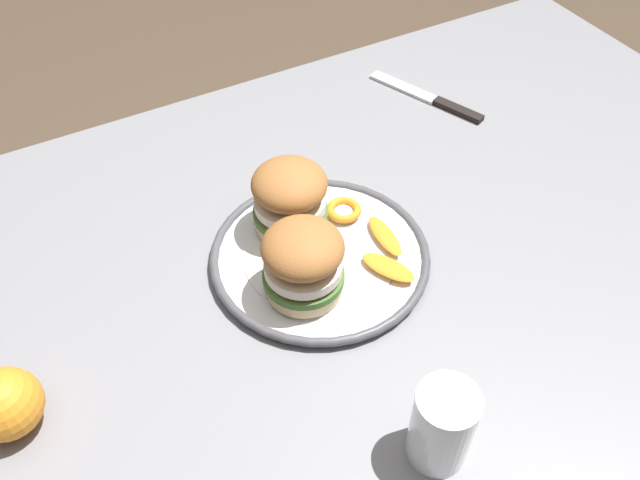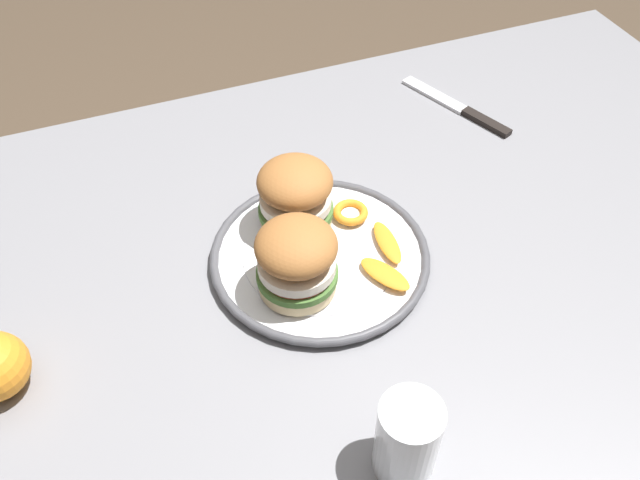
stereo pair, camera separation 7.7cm
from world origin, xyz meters
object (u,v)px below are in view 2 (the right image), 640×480
at_px(sandwich_half_left, 297,259).
at_px(table_knife, 462,110).
at_px(dining_table, 366,311).
at_px(dinner_plate, 320,256).
at_px(drinking_glass, 407,441).
at_px(sandwich_half_right, 295,195).

bearing_deg(sandwich_half_left, table_knife, 34.46).
xyz_separation_m(dining_table, sandwich_half_left, (-0.10, -0.01, 0.16)).
xyz_separation_m(dining_table, table_knife, (0.29, 0.26, 0.09)).
bearing_deg(dinner_plate, table_knife, 33.16).
bearing_deg(drinking_glass, sandwich_half_left, 95.94).
xyz_separation_m(sandwich_half_right, table_knife, (0.35, 0.16, -0.07)).
xyz_separation_m(sandwich_half_right, drinking_glass, (-0.01, -0.36, -0.02)).
relative_size(dinner_plate, sandwich_half_left, 2.30).
relative_size(sandwich_half_right, table_knife, 0.63).
height_order(sandwich_half_right, drinking_glass, sandwich_half_right).
bearing_deg(dinner_plate, sandwich_half_right, 99.44).
distance_m(dinner_plate, table_knife, 0.41).
distance_m(sandwich_half_left, drinking_glass, 0.25).
xyz_separation_m(sandwich_half_left, sandwich_half_right, (0.04, 0.11, 0.00)).
height_order(dinner_plate, sandwich_half_right, sandwich_half_right).
height_order(dining_table, sandwich_half_right, sandwich_half_right).
relative_size(sandwich_half_left, table_knife, 0.60).
relative_size(dining_table, sandwich_half_right, 10.83).
bearing_deg(dinner_plate, dining_table, -34.20).
distance_m(sandwich_half_left, sandwich_half_right, 0.11).
distance_m(dining_table, sandwich_half_left, 0.19).
bearing_deg(table_knife, dining_table, -137.63).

